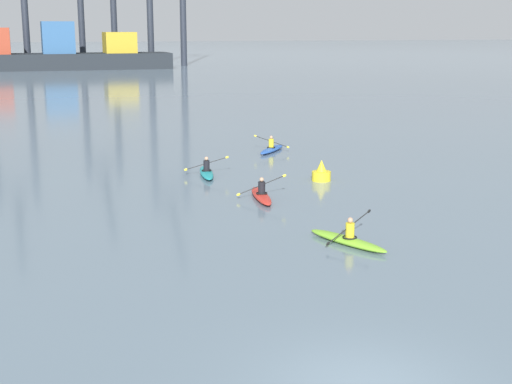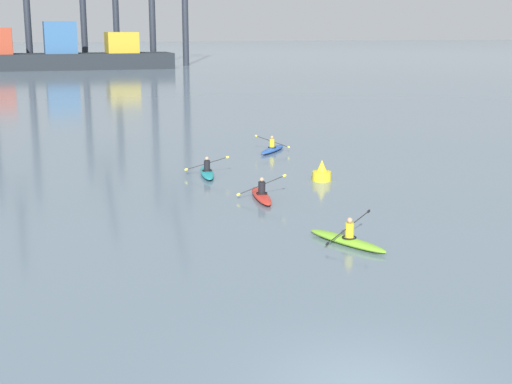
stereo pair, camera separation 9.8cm
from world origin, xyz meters
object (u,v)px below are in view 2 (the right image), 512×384
kayak_lime (347,240)px  channel_buoy (322,173)px  kayak_blue (272,149)px  kayak_teal (207,172)px  kayak_red (261,195)px  container_barge (60,55)px

kayak_lime → channel_buoy: bearing=71.7°
kayak_blue → kayak_lime: bearing=-101.6°
kayak_blue → channel_buoy: bearing=-93.5°
kayak_teal → kayak_red: bearing=-80.3°
channel_buoy → container_barge: bearing=93.4°
kayak_blue → kayak_lime: (-3.81, -18.56, 0.00)m
container_barge → kayak_red: container_barge is taller
kayak_red → kayak_lime: bearing=-85.0°
channel_buoy → kayak_lime: (-3.28, -9.94, -0.19)m
container_barge → kayak_lime: 113.12m
kayak_blue → kayak_teal: size_ratio=0.87×
container_barge → kayak_blue: size_ratio=12.93×
channel_buoy → kayak_red: bearing=-145.2°
kayak_red → kayak_blue: bearing=68.6°
channel_buoy → kayak_blue: (0.53, 8.62, -0.19)m
kayak_blue → kayak_red: kayak_red is taller
kayak_lime → kayak_red: kayak_lime is taller
channel_buoy → kayak_blue: bearing=86.5°
kayak_teal → kayak_lime: (1.59, -12.85, 0.00)m
kayak_teal → container_barge: bearing=90.8°
kayak_red → channel_buoy: bearing=34.8°
channel_buoy → kayak_teal: bearing=149.1°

